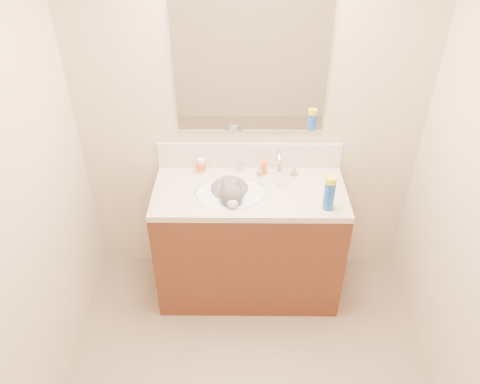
{
  "coord_description": "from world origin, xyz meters",
  "views": [
    {
      "loc": [
        -0.04,
        -1.39,
        2.55
      ],
      "look_at": [
        -0.06,
        0.92,
        0.88
      ],
      "focal_mm": 35.0,
      "sensor_mm": 36.0,
      "label": 1
    }
  ],
  "objects_px": {
    "basin": "(230,202)",
    "faucet": "(278,167)",
    "spray_can": "(329,196)",
    "vanity_cabinet": "(249,244)",
    "amber_bottle": "(264,168)",
    "cat": "(230,195)",
    "pill_bottle": "(201,165)",
    "silver_jar": "(240,167)"
  },
  "relations": [
    {
      "from": "basin",
      "to": "faucet",
      "type": "xyz_separation_m",
      "value": [
        0.3,
        0.17,
        0.16
      ]
    },
    {
      "from": "faucet",
      "to": "spray_can",
      "type": "height_order",
      "value": "faucet"
    },
    {
      "from": "vanity_cabinet",
      "to": "amber_bottle",
      "type": "distance_m",
      "value": 0.54
    },
    {
      "from": "cat",
      "to": "spray_can",
      "type": "height_order",
      "value": "spray_can"
    },
    {
      "from": "vanity_cabinet",
      "to": "faucet",
      "type": "relative_size",
      "value": 4.29
    },
    {
      "from": "faucet",
      "to": "pill_bottle",
      "type": "height_order",
      "value": "faucet"
    },
    {
      "from": "faucet",
      "to": "amber_bottle",
      "type": "height_order",
      "value": "faucet"
    },
    {
      "from": "basin",
      "to": "silver_jar",
      "type": "height_order",
      "value": "silver_jar"
    },
    {
      "from": "cat",
      "to": "amber_bottle",
      "type": "relative_size",
      "value": 4.22
    },
    {
      "from": "silver_jar",
      "to": "cat",
      "type": "bearing_deg",
      "value": -104.97
    },
    {
      "from": "vanity_cabinet",
      "to": "amber_bottle",
      "type": "bearing_deg",
      "value": 62.55
    },
    {
      "from": "amber_bottle",
      "to": "spray_can",
      "type": "height_order",
      "value": "spray_can"
    },
    {
      "from": "faucet",
      "to": "amber_bottle",
      "type": "relative_size",
      "value": 2.94
    },
    {
      "from": "vanity_cabinet",
      "to": "cat",
      "type": "xyz_separation_m",
      "value": [
        -0.12,
        -0.01,
        0.42
      ]
    },
    {
      "from": "spray_can",
      "to": "faucet",
      "type": "bearing_deg",
      "value": 131.0
    },
    {
      "from": "amber_bottle",
      "to": "vanity_cabinet",
      "type": "bearing_deg",
      "value": -117.45
    },
    {
      "from": "basin",
      "to": "cat",
      "type": "xyz_separation_m",
      "value": [
        -0.0,
        0.02,
        0.04
      ]
    },
    {
      "from": "basin",
      "to": "pill_bottle",
      "type": "distance_m",
      "value": 0.33
    },
    {
      "from": "vanity_cabinet",
      "to": "silver_jar",
      "type": "distance_m",
      "value": 0.53
    },
    {
      "from": "vanity_cabinet",
      "to": "silver_jar",
      "type": "height_order",
      "value": "silver_jar"
    },
    {
      "from": "pill_bottle",
      "to": "spray_can",
      "type": "distance_m",
      "value": 0.86
    },
    {
      "from": "basin",
      "to": "spray_can",
      "type": "xyz_separation_m",
      "value": [
        0.58,
        -0.15,
        0.16
      ]
    },
    {
      "from": "faucet",
      "to": "amber_bottle",
      "type": "bearing_deg",
      "value": 153.16
    },
    {
      "from": "amber_bottle",
      "to": "cat",
      "type": "bearing_deg",
      "value": -138.81
    },
    {
      "from": "vanity_cabinet",
      "to": "pill_bottle",
      "type": "relative_size",
      "value": 12.39
    },
    {
      "from": "pill_bottle",
      "to": "spray_can",
      "type": "bearing_deg",
      "value": -26.68
    },
    {
      "from": "spray_can",
      "to": "pill_bottle",
      "type": "bearing_deg",
      "value": 153.32
    },
    {
      "from": "vanity_cabinet",
      "to": "amber_bottle",
      "type": "height_order",
      "value": "amber_bottle"
    },
    {
      "from": "basin",
      "to": "spray_can",
      "type": "bearing_deg",
      "value": -14.61
    },
    {
      "from": "cat",
      "to": "spray_can",
      "type": "xyz_separation_m",
      "value": [
        0.58,
        -0.17,
        0.12
      ]
    },
    {
      "from": "spray_can",
      "to": "silver_jar",
      "type": "bearing_deg",
      "value": 142.33
    },
    {
      "from": "cat",
      "to": "faucet",
      "type": "bearing_deg",
      "value": 19.09
    },
    {
      "from": "silver_jar",
      "to": "amber_bottle",
      "type": "xyz_separation_m",
      "value": [
        0.15,
        -0.04,
        0.02
      ]
    },
    {
      "from": "spray_can",
      "to": "cat",
      "type": "bearing_deg",
      "value": 163.4
    },
    {
      "from": "pill_bottle",
      "to": "spray_can",
      "type": "height_order",
      "value": "spray_can"
    },
    {
      "from": "vanity_cabinet",
      "to": "amber_bottle",
      "type": "relative_size",
      "value": 12.59
    },
    {
      "from": "vanity_cabinet",
      "to": "cat",
      "type": "height_order",
      "value": "cat"
    },
    {
      "from": "pill_bottle",
      "to": "faucet",
      "type": "bearing_deg",
      "value": -8.06
    },
    {
      "from": "pill_bottle",
      "to": "amber_bottle",
      "type": "relative_size",
      "value": 1.02
    },
    {
      "from": "silver_jar",
      "to": "spray_can",
      "type": "distance_m",
      "value": 0.66
    },
    {
      "from": "silver_jar",
      "to": "spray_can",
      "type": "bearing_deg",
      "value": -37.67
    },
    {
      "from": "basin",
      "to": "amber_bottle",
      "type": "height_order",
      "value": "amber_bottle"
    }
  ]
}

